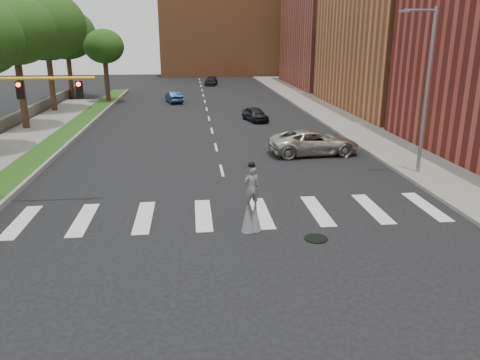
# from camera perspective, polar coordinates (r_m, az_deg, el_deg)

# --- Properties ---
(ground_plane) EXTENTS (160.00, 160.00, 0.00)m
(ground_plane) POSITION_cam_1_polar(r_m,az_deg,el_deg) (19.84, -0.68, -5.21)
(ground_plane) COLOR black
(ground_plane) RESTS_ON ground
(grass_median) EXTENTS (2.00, 60.00, 0.25)m
(grass_median) POSITION_cam_1_polar(r_m,az_deg,el_deg) (40.20, -20.13, 5.50)
(grass_median) COLOR #1F4413
(grass_median) RESTS_ON ground
(median_curb) EXTENTS (0.20, 60.00, 0.28)m
(median_curb) POSITION_cam_1_polar(r_m,az_deg,el_deg) (39.95, -18.66, 5.61)
(median_curb) COLOR gray
(median_curb) RESTS_ON ground
(sidewalk_right) EXTENTS (5.00, 90.00, 0.18)m
(sidewalk_right) POSITION_cam_1_polar(r_m,az_deg,el_deg) (46.14, 12.09, 7.52)
(sidewalk_right) COLOR slate
(sidewalk_right) RESTS_ON ground
(stone_wall) EXTENTS (0.50, 56.00, 1.10)m
(stone_wall) POSITION_cam_1_polar(r_m,az_deg,el_deg) (43.64, -26.63, 6.16)
(stone_wall) COLOR #504C45
(stone_wall) RESTS_ON ground
(manhole) EXTENTS (0.90, 0.90, 0.04)m
(manhole) POSITION_cam_1_polar(r_m,az_deg,el_deg) (18.53, 9.26, -7.06)
(manhole) COLOR black
(manhole) RESTS_ON ground
(building_far) EXTENTS (16.00, 22.00, 20.00)m
(building_far) POSITION_cam_1_polar(r_m,az_deg,el_deg) (76.08, 12.81, 18.66)
(building_far) COLOR brown
(building_far) RESTS_ON ground
(building_backdrop) EXTENTS (26.00, 14.00, 18.00)m
(building_backdrop) POSITION_cam_1_polar(r_m,az_deg,el_deg) (96.58, -1.52, 18.08)
(building_backdrop) COLOR #AA5F35
(building_backdrop) RESTS_ON ground
(streetlight) EXTENTS (2.05, 0.20, 9.00)m
(streetlight) POSITION_cam_1_polar(r_m,az_deg,el_deg) (27.46, 21.68, 10.45)
(streetlight) COLOR slate
(streetlight) RESTS_ON ground
(traffic_signal) EXTENTS (5.30, 0.23, 6.20)m
(traffic_signal) POSITION_cam_1_polar(r_m,az_deg,el_deg) (23.00, -26.74, 6.85)
(traffic_signal) COLOR black
(traffic_signal) RESTS_ON ground
(stilt_performer) EXTENTS (0.83, 0.61, 2.91)m
(stilt_performer) POSITION_cam_1_polar(r_m,az_deg,el_deg) (18.62, 1.39, -2.96)
(stilt_performer) COLOR #362315
(stilt_performer) RESTS_ON ground
(suv_crossing) EXTENTS (6.09, 3.13, 1.64)m
(suv_crossing) POSITION_cam_1_polar(r_m,az_deg,el_deg) (31.37, 8.99, 4.60)
(suv_crossing) COLOR #B4B2AA
(suv_crossing) RESTS_ON ground
(car_near) EXTENTS (2.40, 3.99, 1.27)m
(car_near) POSITION_cam_1_polar(r_m,az_deg,el_deg) (43.33, 1.86, 8.01)
(car_near) COLOR black
(car_near) RESTS_ON ground
(car_mid) EXTENTS (2.32, 4.31, 1.35)m
(car_mid) POSITION_cam_1_polar(r_m,az_deg,el_deg) (56.06, -8.07, 10.00)
(car_mid) COLOR navy
(car_mid) RESTS_ON ground
(car_far) EXTENTS (2.50, 4.58, 1.26)m
(car_far) POSITION_cam_1_polar(r_m,az_deg,el_deg) (75.57, -3.54, 11.93)
(car_far) COLOR black
(car_far) RESTS_ON ground
(tree_3) EXTENTS (6.40, 6.40, 10.70)m
(tree_3) POSITION_cam_1_polar(r_m,az_deg,el_deg) (42.57, -25.91, 16.09)
(tree_3) COLOR #362315
(tree_3) RESTS_ON ground
(tree_4) EXTENTS (7.91, 7.91, 11.85)m
(tree_4) POSITION_cam_1_polar(r_m,az_deg,el_deg) (51.84, -22.69, 16.96)
(tree_4) COLOR #362315
(tree_4) RESTS_ON ground
(tree_5) EXTENTS (7.07, 7.07, 10.73)m
(tree_5) POSITION_cam_1_polar(r_m,az_deg,el_deg) (62.60, -20.46, 16.32)
(tree_5) COLOR #362315
(tree_5) RESTS_ON ground
(tree_6) EXTENTS (4.49, 4.49, 8.28)m
(tree_6) POSITION_cam_1_polar(r_m,az_deg,el_deg) (57.04, -16.24, 15.30)
(tree_6) COLOR #362315
(tree_6) RESTS_ON ground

